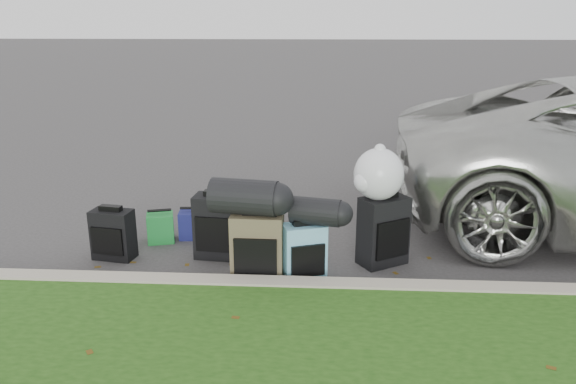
# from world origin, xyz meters

# --- Properties ---
(ground) EXTENTS (120.00, 120.00, 0.00)m
(ground) POSITION_xyz_m (0.00, 0.00, 0.00)
(ground) COLOR #383535
(ground) RESTS_ON ground
(curb) EXTENTS (120.00, 0.18, 0.15)m
(curb) POSITION_xyz_m (0.00, -1.00, 0.07)
(curb) COLOR #9E937F
(curb) RESTS_ON ground
(suitcase_small_black) EXTENTS (0.42, 0.28, 0.49)m
(suitcase_small_black) POSITION_xyz_m (-1.77, -0.30, 0.24)
(suitcase_small_black) COLOR black
(suitcase_small_black) RESTS_ON ground
(suitcase_large_black_left) EXTENTS (0.46, 0.30, 0.63)m
(suitcase_large_black_left) POSITION_xyz_m (-0.76, -0.20, 0.31)
(suitcase_large_black_left) COLOR black
(suitcase_large_black_left) RESTS_ON ground
(suitcase_olive) EXTENTS (0.46, 0.29, 0.62)m
(suitcase_olive) POSITION_xyz_m (-0.32, -0.69, 0.31)
(suitcase_olive) COLOR #463E2A
(suitcase_olive) RESTS_ON ground
(suitcase_teal) EXTENTS (0.42, 0.33, 0.53)m
(suitcase_teal) POSITION_xyz_m (0.09, -0.68, 0.26)
(suitcase_teal) COLOR #568FAC
(suitcase_teal) RESTS_ON ground
(suitcase_large_black_right) EXTENTS (0.51, 0.45, 0.66)m
(suitcase_large_black_right) POSITION_xyz_m (0.83, -0.27, 0.33)
(suitcase_large_black_right) COLOR black
(suitcase_large_black_right) RESTS_ON ground
(tote_green) EXTENTS (0.31, 0.28, 0.30)m
(tote_green) POSITION_xyz_m (-1.43, 0.14, 0.15)
(tote_green) COLOR #1B7D31
(tote_green) RESTS_ON ground
(tote_navy) EXTENTS (0.29, 0.24, 0.29)m
(tote_navy) POSITION_xyz_m (-1.12, 0.27, 0.15)
(tote_navy) COLOR navy
(tote_navy) RESTS_ON ground
(duffel_left) EXTENTS (0.62, 0.40, 0.31)m
(duffel_left) POSITION_xyz_m (-0.42, -0.69, 0.78)
(duffel_left) COLOR black
(duffel_left) RESTS_ON suitcase_olive
(duffel_right) EXTENTS (0.47, 0.33, 0.24)m
(duffel_right) POSITION_xyz_m (0.19, -0.66, 0.65)
(duffel_right) COLOR black
(duffel_right) RESTS_ON suitcase_teal
(trash_bag) EXTENTS (0.46, 0.46, 0.46)m
(trash_bag) POSITION_xyz_m (0.76, -0.29, 0.89)
(trash_bag) COLOR white
(trash_bag) RESTS_ON suitcase_large_black_right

